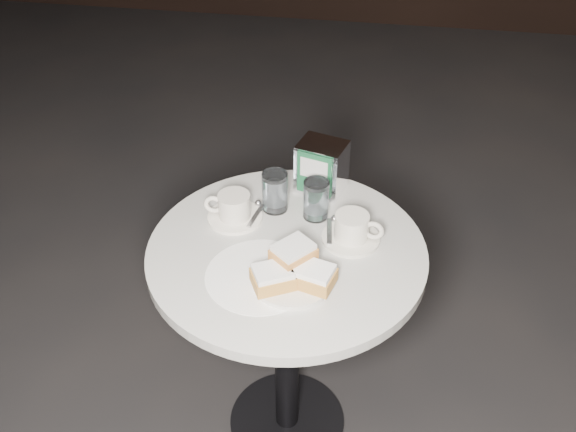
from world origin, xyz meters
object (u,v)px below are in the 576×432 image
(water_glass_right, at_px, (316,200))
(coffee_cup_right, at_px, (352,230))
(coffee_cup_left, at_px, (234,208))
(water_glass_left, at_px, (275,192))
(cafe_table, at_px, (287,304))
(beignet_plate, at_px, (293,273))
(napkin_dispenser, at_px, (322,167))

(water_glass_right, bearing_deg, coffee_cup_right, -39.19)
(coffee_cup_left, distance_m, water_glass_left, 0.12)
(cafe_table, bearing_deg, water_glass_left, 110.17)
(beignet_plate, height_order, napkin_dispenser, napkin_dispenser)
(coffee_cup_left, relative_size, napkin_dispenser, 1.08)
(cafe_table, relative_size, napkin_dispenser, 5.06)
(coffee_cup_right, distance_m, water_glass_right, 0.13)
(water_glass_left, xyz_separation_m, napkin_dispenser, (0.11, 0.11, 0.02))
(cafe_table, xyz_separation_m, coffee_cup_right, (0.16, 0.06, 0.23))
(cafe_table, xyz_separation_m, water_glass_right, (0.05, 0.14, 0.25))
(cafe_table, bearing_deg, coffee_cup_left, 148.48)
(napkin_dispenser, bearing_deg, water_glass_right, -73.59)
(beignet_plate, xyz_separation_m, water_glass_right, (0.02, 0.26, 0.02))
(coffee_cup_right, distance_m, napkin_dispenser, 0.24)
(cafe_table, height_order, napkin_dispenser, napkin_dispenser)
(coffee_cup_right, bearing_deg, cafe_table, -151.61)
(coffee_cup_right, height_order, napkin_dispenser, napkin_dispenser)
(coffee_cup_right, bearing_deg, beignet_plate, -115.61)
(coffee_cup_left, xyz_separation_m, napkin_dispenser, (0.21, 0.17, 0.04))
(coffee_cup_left, bearing_deg, water_glass_left, 27.52)
(cafe_table, xyz_separation_m, coffee_cup_left, (-0.16, 0.10, 0.23))
(water_glass_left, height_order, water_glass_right, water_glass_left)
(coffee_cup_left, height_order, coffee_cup_right, coffee_cup_right)
(napkin_dispenser, bearing_deg, beignet_plate, -76.84)
(water_glass_right, relative_size, napkin_dispenser, 0.74)
(beignet_plate, xyz_separation_m, coffee_cup_right, (0.12, 0.18, -0.00))
(coffee_cup_right, relative_size, water_glass_right, 1.55)
(beignet_plate, xyz_separation_m, coffee_cup_left, (-0.19, 0.22, -0.00))
(cafe_table, relative_size, water_glass_right, 6.88)
(coffee_cup_left, relative_size, water_glass_right, 1.47)
(coffee_cup_left, height_order, water_glass_left, water_glass_left)
(beignet_plate, relative_size, coffee_cup_right, 1.28)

